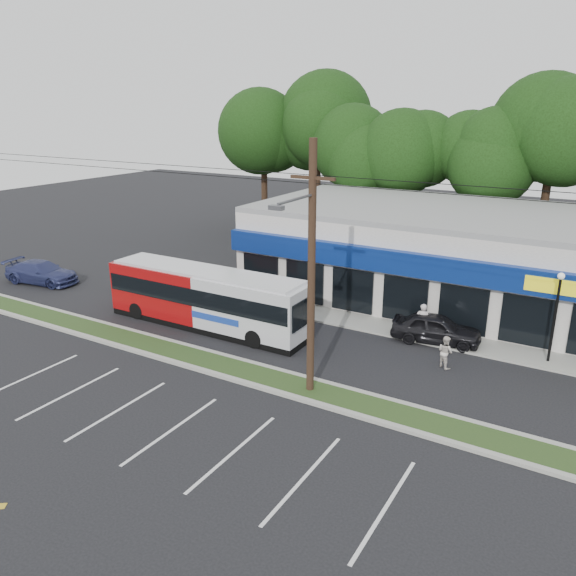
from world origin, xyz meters
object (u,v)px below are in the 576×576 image
at_px(utility_pole, 307,263).
at_px(car_dark, 436,328).
at_px(lamp_post, 556,307).
at_px(pedestrian_b, 445,352).
at_px(car_silver, 146,282).
at_px(car_blue, 42,272).
at_px(metrobus, 207,297).
at_px(pedestrian_a, 422,322).

height_order(utility_pole, car_dark, utility_pole).
bearing_deg(lamp_post, pedestrian_b, -144.47).
relative_size(utility_pole, car_silver, 12.19).
height_order(utility_pole, car_silver, utility_pole).
height_order(car_dark, car_blue, car_dark).
bearing_deg(metrobus, car_dark, 19.83).
distance_m(metrobus, car_dark, 11.68).
xyz_separation_m(car_dark, pedestrian_a, (-0.70, 0.00, 0.21)).
relative_size(car_silver, car_blue, 0.82).
distance_m(utility_pole, metrobus, 9.41).
bearing_deg(metrobus, pedestrian_a, 21.08).
height_order(metrobus, pedestrian_a, metrobus).
bearing_deg(car_dark, car_silver, 86.40).
relative_size(metrobus, pedestrian_b, 7.74).
xyz_separation_m(metrobus, car_silver, (-6.73, 2.46, -0.95)).
bearing_deg(lamp_post, car_dark, -176.61).
xyz_separation_m(car_silver, pedestrian_b, (18.82, -0.96, 0.06)).
height_order(lamp_post, pedestrian_b, lamp_post).
height_order(car_dark, pedestrian_b, pedestrian_b).
height_order(pedestrian_a, pedestrian_b, pedestrian_a).
bearing_deg(car_dark, pedestrian_a, 81.42).
distance_m(lamp_post, car_dark, 5.44).
bearing_deg(car_silver, pedestrian_a, -87.67).
relative_size(utility_pole, pedestrian_b, 33.81).
bearing_deg(car_silver, lamp_post, -88.23).
bearing_deg(pedestrian_a, lamp_post, 173.29).
xyz_separation_m(pedestrian_a, pedestrian_b, (1.85, -2.50, -0.20)).
xyz_separation_m(metrobus, car_dark, (10.94, 4.00, -0.90)).
xyz_separation_m(utility_pole, car_silver, (-14.57, 6.03, -4.74)).
height_order(car_silver, pedestrian_b, pedestrian_b).
height_order(car_dark, car_silver, car_dark).
relative_size(car_dark, car_silver, 1.04).
bearing_deg(car_blue, utility_pole, -110.29).
bearing_deg(pedestrian_b, car_silver, 29.97).
height_order(utility_pole, pedestrian_a, utility_pole).
distance_m(metrobus, pedestrian_a, 11.01).
height_order(car_blue, pedestrian_a, pedestrian_a).
bearing_deg(pedestrian_a, pedestrian_b, 116.80).
distance_m(lamp_post, pedestrian_a, 6.03).
relative_size(lamp_post, car_dark, 0.99).
height_order(utility_pole, metrobus, utility_pole).
distance_m(lamp_post, car_blue, 30.33).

